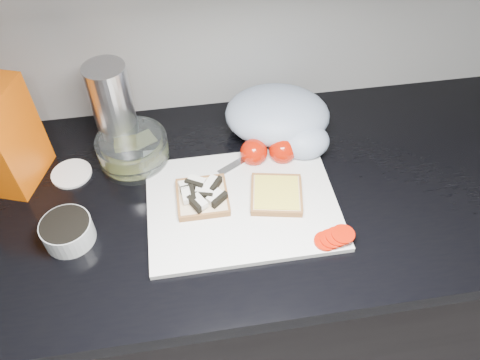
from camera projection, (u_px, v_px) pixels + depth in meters
name	position (u px, v px, depth m)	size (l,w,h in m)	color
base_cabinet	(195.00, 297.00, 1.37)	(3.50, 0.60, 0.86)	black
countertop	(180.00, 201.00, 1.04)	(3.50, 0.64, 0.04)	black
cutting_board	(242.00, 204.00, 1.00)	(0.40, 0.30, 0.01)	silver
bread_left	(202.00, 196.00, 0.99)	(0.11, 0.11, 0.04)	beige
bread_right	(276.00, 194.00, 1.00)	(0.13, 0.13, 0.02)	beige
tomato_slices	(334.00, 238.00, 0.92)	(0.09, 0.06, 0.02)	#B71604
knife	(269.00, 144.00, 1.10)	(0.21, 0.13, 0.01)	#B7B7BB
seed_tub	(67.00, 230.00, 0.92)	(0.10, 0.10, 0.05)	#AFB4B5
tub_lid	(72.00, 174.00, 1.06)	(0.09, 0.09, 0.01)	white
glass_bowl	(133.00, 150.00, 1.07)	(0.16, 0.16, 0.07)	silver
steel_canister	(114.00, 108.00, 1.05)	(0.09, 0.09, 0.22)	#B8B8BD
grocery_bag	(281.00, 118.00, 1.11)	(0.28, 0.26, 0.11)	#A3B0C9
whole_tomatoes	(268.00, 151.00, 1.07)	(0.13, 0.07, 0.06)	#B71604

